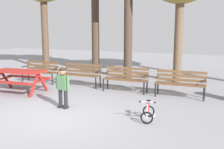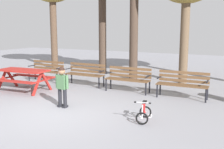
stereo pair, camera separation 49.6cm
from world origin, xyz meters
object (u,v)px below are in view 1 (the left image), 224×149
park_bench_left (81,73)px  park_bench_right (126,77)px  picnic_table (19,75)px  park_bench_far_left (41,70)px  child_standing (63,84)px  park_bench_far_right (180,82)px  kids_bicycle (148,112)px

park_bench_left → park_bench_right: same height
picnic_table → park_bench_far_left: bearing=105.0°
picnic_table → park_bench_right: size_ratio=1.19×
child_standing → park_bench_right: bearing=71.6°
picnic_table → park_bench_far_left: size_ratio=1.19×
picnic_table → park_bench_right: (3.34, 1.62, -0.08)m
picnic_table → park_bench_far_right: (5.23, 1.60, -0.08)m
park_bench_left → park_bench_right: (1.90, -0.18, 0.00)m
park_bench_right → kids_bicycle: 3.08m
park_bench_left → park_bench_far_left: bearing=-177.8°
park_bench_far_left → child_standing: child_standing is taller
park_bench_right → park_bench_far_right: (1.90, -0.02, 0.00)m
park_bench_left → kids_bicycle: 4.48m
park_bench_far_right → child_standing: child_standing is taller
park_bench_left → park_bench_far_right: size_ratio=0.99×
picnic_table → park_bench_left: (1.44, 1.80, -0.08)m
park_bench_far_right → kids_bicycle: park_bench_far_right is taller
park_bench_left → child_standing: (1.03, -2.78, 0.18)m
picnic_table → park_bench_right: 3.71m
park_bench_right → child_standing: 2.74m
park_bench_far_left → park_bench_right: same height
park_bench_far_left → kids_bicycle: (5.39, -2.73, -0.31)m
park_bench_right → child_standing: child_standing is taller
picnic_table → kids_bicycle: picnic_table is taller
park_bench_far_left → park_bench_left: (1.90, 0.07, 0.00)m
park_bench_left → kids_bicycle: (3.49, -2.80, -0.31)m
park_bench_left → park_bench_far_right: 3.80m
picnic_table → park_bench_far_right: park_bench_far_right is taller
park_bench_far_right → child_standing: bearing=-137.0°
park_bench_left → park_bench_far_right: bearing=-3.0°
park_bench_far_right → child_standing: (-2.76, -2.58, 0.18)m
child_standing → kids_bicycle: 2.50m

